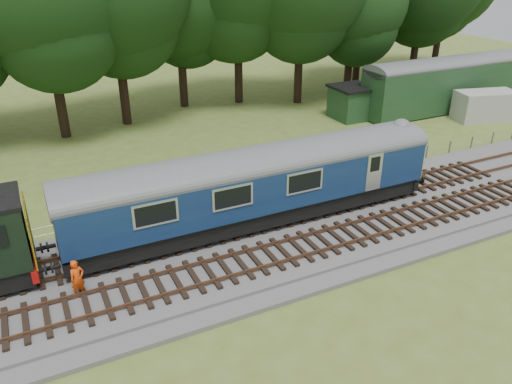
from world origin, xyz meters
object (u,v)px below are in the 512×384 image
dmu_railcar (256,180)px  caravan (485,106)px  worker (77,279)px  parked_coach (454,80)px

dmu_railcar → caravan: bearing=17.6°
dmu_railcar → worker: bearing=-165.8°
dmu_railcar → caravan: size_ratio=3.87×
parked_coach → worker: bearing=-157.9°
dmu_railcar → caravan: dmu_railcar is taller
worker → caravan: 34.17m
worker → caravan: size_ratio=0.34×
caravan → worker: bearing=-147.9°
dmu_railcar → parked_coach: (23.94, 11.12, -0.16)m
dmu_railcar → worker: (-8.60, -2.17, -1.47)m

